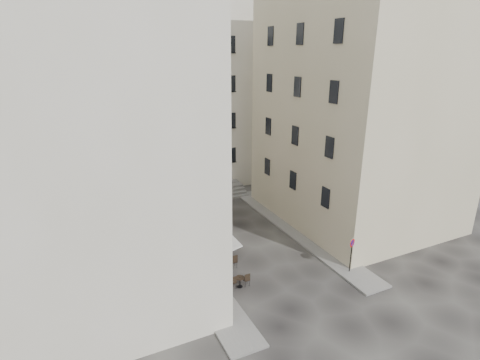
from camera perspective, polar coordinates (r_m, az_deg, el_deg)
ground at (r=25.85m, az=3.51°, el=-12.18°), size 90.00×90.00×0.00m
sidewalk_left at (r=27.55m, az=-8.98°, el=-10.15°), size 2.00×22.00×0.12m
sidewalk_right at (r=30.16m, az=8.30°, el=-7.41°), size 2.00×18.00×0.12m
building_left at (r=22.48m, az=-24.57°, el=9.50°), size 12.20×16.20×20.60m
building_right at (r=31.51m, az=17.91°, el=10.69°), size 12.20×14.20×18.60m
building_back at (r=39.74m, az=-11.21°, el=12.76°), size 18.20×10.20×18.60m
cafe_storefront at (r=24.20m, az=-6.68°, el=-9.48°), size 1.74×7.30×3.50m
stone_steps at (r=36.06m, az=-6.15°, el=-2.21°), size 9.00×3.15×0.80m
bollard_near at (r=23.59m, az=-2.39°, el=-13.99°), size 0.12×0.12×0.98m
bollard_mid at (r=26.40m, az=-5.43°, el=-10.21°), size 0.12×0.12×0.98m
bollard_far at (r=29.35m, az=-7.83°, el=-7.15°), size 0.12×0.12×0.98m
no_parking_sign at (r=24.67m, az=16.66°, el=-10.06°), size 0.53×0.21×2.42m
bistro_table_a at (r=23.07m, az=-0.07°, el=-15.11°), size 1.19×0.56×0.84m
bistro_table_b at (r=24.70m, az=-2.04°, el=-12.46°), size 1.34×0.63×0.94m
bistro_table_c at (r=25.02m, az=-3.18°, el=-11.98°), size 1.39×0.65×0.98m
bistro_table_d at (r=27.23m, az=-5.76°, el=-9.29°), size 1.41×0.66×0.99m
bistro_table_e at (r=27.93m, az=-7.49°, el=-8.71°), size 1.28×0.60×0.90m
pedestrian at (r=24.87m, az=-1.64°, el=-11.39°), size 0.68×0.60×1.58m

